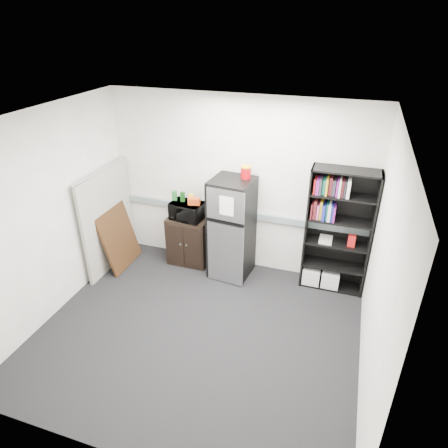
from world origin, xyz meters
name	(u,v)px	position (x,y,z in m)	size (l,w,h in m)	color
floor	(198,332)	(0.00, 0.00, 0.00)	(4.00, 4.00, 0.00)	black
wall_back	(238,186)	(0.00, 1.75, 1.35)	(4.00, 0.02, 2.70)	silver
wall_right	(380,274)	(2.00, 0.00, 1.35)	(0.02, 3.50, 2.70)	silver
wall_left	(49,217)	(-2.00, 0.00, 1.35)	(0.02, 3.50, 2.70)	silver
ceiling	(189,123)	(0.00, 0.00, 2.70)	(4.00, 3.50, 0.02)	white
electrical_raceway	(237,213)	(0.00, 1.72, 0.90)	(3.92, 0.05, 0.10)	gray
wall_note	(216,171)	(-0.35, 1.74, 1.55)	(0.14, 0.00, 0.10)	white
bookshelf	(337,228)	(1.51, 1.57, 0.97)	(0.90, 0.34, 1.85)	black
cubicle_partition	(108,219)	(-1.90, 1.08, 0.81)	(0.06, 1.30, 1.62)	gray
cabinet	(189,240)	(-0.74, 1.50, 0.40)	(0.64, 0.43, 0.80)	black
microwave	(187,211)	(-0.74, 1.48, 0.94)	(0.50, 0.34, 0.27)	black
snack_box_a	(175,196)	(-0.95, 1.52, 1.15)	(0.07, 0.05, 0.15)	#1B6125
snack_box_b	(183,197)	(-0.82, 1.52, 1.15)	(0.07, 0.05, 0.15)	black
snack_box_c	(191,198)	(-0.68, 1.52, 1.15)	(0.07, 0.05, 0.14)	yellow
snack_bag	(194,201)	(-0.61, 1.47, 1.13)	(0.18, 0.10, 0.10)	#C24113
refrigerator	(231,229)	(0.01, 1.42, 0.78)	(0.65, 0.67, 1.57)	black
coffee_can	(246,171)	(0.17, 1.55, 1.67)	(0.15, 0.15, 0.20)	#A3070E
framed_poster	(119,237)	(-1.77, 1.10, 0.50)	(0.29, 0.77, 0.97)	black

